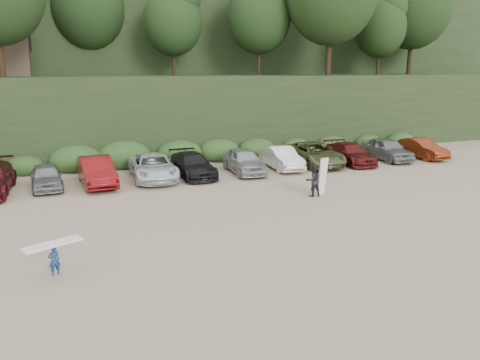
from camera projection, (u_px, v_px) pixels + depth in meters
name	position (u px, v px, depth m)	size (l,w,h in m)	color
ground	(231.00, 229.00, 19.70)	(120.00, 120.00, 0.00)	tan
hillside_backdrop	(111.00, 23.00, 49.53)	(90.00, 41.50, 28.00)	black
parked_cars	(158.00, 167.00, 28.32)	(39.74, 6.26, 1.64)	#B0B1B6
child_surfer	(53.00, 253.00, 15.10)	(1.90, 1.21, 1.11)	navy
adult_surfer	(314.00, 180.00, 24.51)	(1.29, 0.65, 2.01)	black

